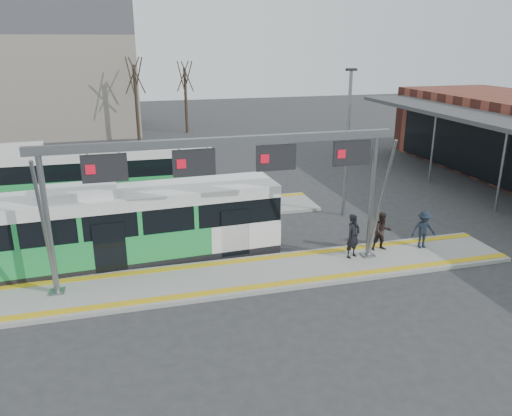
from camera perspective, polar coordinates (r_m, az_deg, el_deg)
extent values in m
plane|color=#2D2D30|center=(19.10, -1.92, -7.98)|extent=(120.00, 120.00, 0.00)
cube|color=gray|center=(19.06, -1.93, -7.78)|extent=(22.00, 3.00, 0.15)
cube|color=gray|center=(26.05, -14.67, -0.99)|extent=(20.00, 3.00, 0.15)
cube|color=gold|center=(20.04, -2.70, -6.15)|extent=(22.00, 0.35, 0.02)
cube|color=gold|center=(18.03, -1.07, -9.11)|extent=(22.00, 0.35, 0.02)
cube|color=gold|center=(27.11, -14.74, -0.03)|extent=(20.00, 0.35, 0.02)
cylinder|color=slate|center=(18.11, -22.69, -1.80)|extent=(0.20, 0.20, 5.05)
cube|color=slate|center=(19.07, -21.76, -8.85)|extent=(0.50, 0.50, 0.06)
cylinder|color=slate|center=(17.46, -22.95, -2.58)|extent=(0.12, 1.46, 4.90)
cylinder|color=slate|center=(20.23, 13.13, 1.24)|extent=(0.20, 0.20, 5.05)
cube|color=slate|center=(21.09, 12.63, -5.24)|extent=(0.50, 0.50, 0.06)
cylinder|color=slate|center=(19.64, 14.07, 0.65)|extent=(0.12, 1.46, 4.90)
cube|color=slate|center=(17.59, -3.94, 7.60)|extent=(13.00, 0.25, 0.30)
cube|color=black|center=(17.42, -16.92, 4.37)|extent=(1.50, 0.12, 0.95)
cube|color=red|center=(17.38, -18.41, 4.19)|extent=(0.32, 0.02, 0.32)
cube|color=black|center=(17.57, -7.09, 5.16)|extent=(1.50, 0.12, 0.95)
cube|color=red|center=(17.45, -8.53, 5.00)|extent=(0.32, 0.02, 0.32)
cube|color=black|center=(18.22, 2.32, 5.77)|extent=(1.50, 0.12, 0.95)
cube|color=red|center=(18.03, 1.01, 5.64)|extent=(0.32, 0.02, 0.32)
cube|color=black|center=(19.32, 10.89, 6.19)|extent=(1.50, 0.12, 0.95)
cube|color=red|center=(19.07, 9.75, 6.09)|extent=(0.32, 0.02, 0.32)
cylinder|color=slate|center=(28.55, 26.23, 3.74)|extent=(0.14, 0.14, 4.30)
cylinder|color=slate|center=(33.15, 19.54, 6.43)|extent=(0.14, 0.14, 4.30)
cube|color=black|center=(21.16, -13.62, -5.26)|extent=(11.92, 3.14, 0.34)
cube|color=green|center=(20.88, -13.77, -3.41)|extent=(11.92, 3.14, 1.13)
cube|color=black|center=(20.51, -14.00, -0.67)|extent=(11.91, 3.07, 0.98)
cube|color=white|center=(20.29, -14.16, 1.30)|extent=(11.92, 3.14, 0.49)
cube|color=orange|center=(21.49, 1.68, 2.56)|extent=(0.14, 1.76, 0.28)
cube|color=white|center=(20.16, -19.81, 1.81)|extent=(3.04, 1.91, 0.30)
cylinder|color=black|center=(20.20, -25.18, -6.78)|extent=(1.00, 0.35, 0.98)
cylinder|color=black|center=(22.22, -24.62, -4.43)|extent=(1.00, 0.35, 0.98)
cylinder|color=black|center=(20.54, -3.51, -4.51)|extent=(1.00, 0.35, 0.98)
cylinder|color=black|center=(22.53, -4.97, -2.41)|extent=(1.00, 0.35, 0.98)
cube|color=black|center=(29.63, -16.29, 1.43)|extent=(11.50, 2.68, 0.33)
cube|color=green|center=(29.44, -16.41, 2.76)|extent=(11.50, 2.68, 1.10)
cube|color=black|center=(29.19, -16.60, 4.69)|extent=(11.50, 2.61, 0.95)
cube|color=white|center=(29.04, -16.73, 6.06)|extent=(11.50, 2.68, 0.48)
cylinder|color=black|center=(29.01, -24.31, 0.77)|extent=(0.96, 0.31, 0.95)
cylinder|color=black|center=(31.03, -23.68, 1.94)|extent=(0.96, 0.31, 0.95)
cylinder|color=black|center=(28.55, -9.52, 1.94)|extent=(0.96, 0.31, 0.95)
cylinder|color=black|center=(30.60, -9.86, 3.05)|extent=(0.96, 0.31, 0.95)
cylinder|color=black|center=(31.64, -26.63, 1.80)|extent=(0.94, 0.34, 0.92)
cylinder|color=black|center=(33.61, -26.25, 2.75)|extent=(0.94, 0.34, 0.92)
imported|color=black|center=(20.50, 11.04, -3.15)|extent=(0.79, 0.68, 1.83)
imported|color=black|center=(21.49, 14.24, -2.62)|extent=(0.84, 0.68, 1.64)
imported|color=black|center=(22.21, 18.61, -2.35)|extent=(1.13, 0.74, 1.64)
cylinder|color=#382B21|center=(44.95, -13.49, 11.43)|extent=(0.28, 0.28, 6.61)
cylinder|color=#382B21|center=(49.27, -8.02, 12.06)|extent=(0.28, 0.28, 6.13)
cylinder|color=slate|center=(25.13, 10.36, 7.02)|extent=(0.16, 0.16, 7.25)
cube|color=black|center=(24.68, 10.86, 15.28)|extent=(0.50, 0.25, 0.12)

